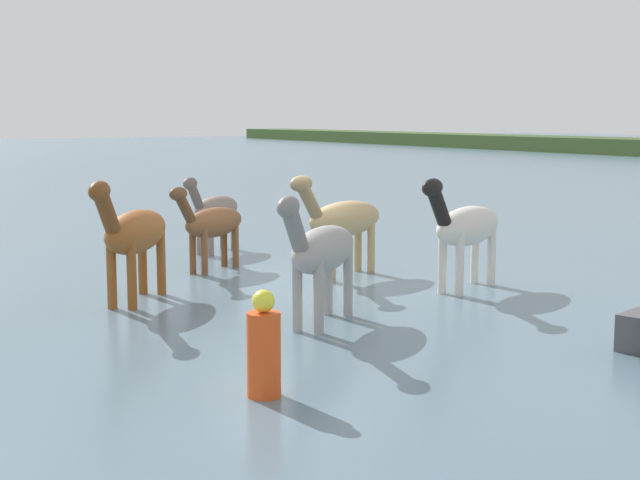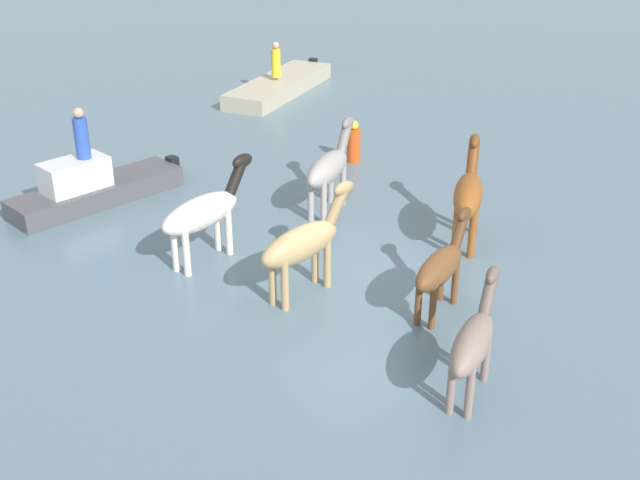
# 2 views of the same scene
# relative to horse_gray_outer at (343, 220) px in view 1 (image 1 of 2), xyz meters

# --- Properties ---
(ground_plane) EXTENTS (209.14, 209.14, 0.00)m
(ground_plane) POSITION_rel_horse_gray_outer_xyz_m (-0.04, -1.12, -1.05)
(ground_plane) COLOR slate
(horse_gray_outer) EXTENTS (1.18, 2.44, 1.91)m
(horse_gray_outer) POSITION_rel_horse_gray_outer_xyz_m (0.00, 0.00, 0.00)
(horse_gray_outer) COLOR tan
(horse_gray_outer) RESTS_ON ground_plane
(horse_dun_straggler) EXTENTS (1.37, 2.02, 1.67)m
(horse_dun_straggler) POSITION_rel_horse_gray_outer_xyz_m (-1.76, -1.80, -0.13)
(horse_dun_straggler) COLOR brown
(horse_dun_straggler) RESTS_ON ground_plane
(horse_lead) EXTENTS (1.57, 1.93, 1.68)m
(horse_lead) POSITION_rel_horse_gray_outer_xyz_m (-3.93, -0.77, -0.13)
(horse_lead) COLOR gray
(horse_lead) RESTS_ON ground_plane
(horse_dark_mare) EXTENTS (2.18, 2.02, 2.01)m
(horse_dark_mare) POSITION_rel_horse_gray_outer_xyz_m (0.28, -4.02, 0.05)
(horse_dark_mare) COLOR brown
(horse_dark_mare) RESTS_ON ground_plane
(horse_chestnut_trailing) EXTENTS (1.35, 2.46, 1.96)m
(horse_chestnut_trailing) POSITION_rel_horse_gray_outer_xyz_m (2.14, 1.10, 0.02)
(horse_chestnut_trailing) COLOR silver
(horse_chestnut_trailing) RESTS_ON ground_plane
(horse_mid_herd) EXTENTS (1.82, 2.18, 1.92)m
(horse_mid_herd) POSITION_rel_horse_gray_outer_xyz_m (3.13, -2.30, 0.00)
(horse_mid_herd) COLOR #9E9993
(horse_mid_herd) RESTS_ON ground_plane
(buoy_channel_marker) EXTENTS (0.36, 0.36, 1.14)m
(buoy_channel_marker) POSITION_rel_horse_gray_outer_xyz_m (5.65, -4.50, -0.54)
(buoy_channel_marker) COLOR #E54C19
(buoy_channel_marker) RESTS_ON ground_plane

